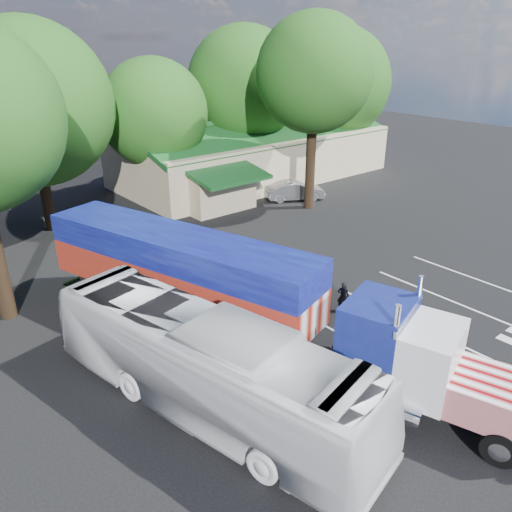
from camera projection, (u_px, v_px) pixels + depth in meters
ground at (268, 294)px, 24.84m from camera, size 120.00×120.00×0.00m
event_hall at (253, 154)px, 44.53m from camera, size 24.20×14.12×5.55m
tree_row_c at (30, 104)px, 30.06m from camera, size 10.00×10.00×13.05m
tree_row_d at (154, 113)px, 36.84m from camera, size 8.00×8.00×10.60m
tree_row_e at (244, 85)px, 41.87m from camera, size 9.60×9.60×12.90m
tree_row_f at (335, 83)px, 47.01m from camera, size 10.40×10.40×13.00m
tree_near_right at (314, 74)px, 33.76m from camera, size 8.00×8.00×13.50m
semi_truck at (231, 287)px, 20.10m from camera, size 8.59×20.87×4.41m
woman at (343, 297)px, 23.04m from camera, size 0.59×0.65×1.50m
bicycle at (306, 259)px, 27.60m from camera, size 0.83×1.90×0.97m
tour_bus at (207, 365)px, 16.53m from camera, size 5.60×13.04×3.54m
silver_sedan at (295, 191)px, 38.96m from camera, size 4.72×3.56×1.49m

